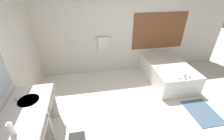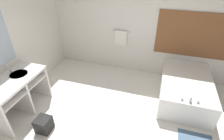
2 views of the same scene
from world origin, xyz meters
The scene contains 6 objects.
ground_plane centered at (0.00, 0.00, 0.00)m, with size 16.00×16.00×0.00m, color silver.
wall_back_with_blinds centered at (0.05, 2.23, 1.35)m, with size 7.40×0.13×2.70m.
vanity_counter centered at (-1.85, -0.13, 0.62)m, with size 0.68×1.25×0.86m.
sink_faucet centered at (-2.03, 0.04, 0.95)m, with size 0.09×0.04×0.18m.
bathtub centered at (1.46, 1.33, 0.30)m, with size 1.08×1.71×0.67m.
waste_bin centered at (-1.12, -0.43, 0.15)m, with size 0.27×0.27×0.30m.
Camera 2 is at (0.78, -2.17, 2.82)m, focal length 28.00 mm.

